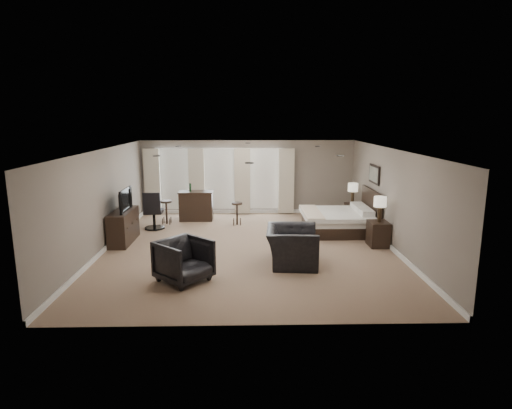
{
  "coord_description": "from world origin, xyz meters",
  "views": [
    {
      "loc": [
        -0.06,
        -10.83,
        3.42
      ],
      "look_at": [
        0.2,
        0.4,
        1.1
      ],
      "focal_mm": 30.0,
      "sensor_mm": 36.0,
      "label": 1
    }
  ],
  "objects_px": {
    "armchair_far": "(184,259)",
    "lamp_near": "(380,209)",
    "dresser": "(124,227)",
    "armchair_near": "(292,240)",
    "bed": "(335,211)",
    "bar_stool_left": "(167,212)",
    "bar_counter": "(196,206)",
    "lamp_far": "(353,193)",
    "nightstand_near": "(378,234)",
    "tv": "(122,208)",
    "nightstand_far": "(352,212)",
    "bar_stool_right": "(237,214)",
    "desk_chair": "(154,210)"
  },
  "relations": [
    {
      "from": "tv",
      "to": "nightstand_near",
      "type": "bearing_deg",
      "value": -94.34
    },
    {
      "from": "nightstand_far",
      "to": "armchair_far",
      "type": "relative_size",
      "value": 0.58
    },
    {
      "from": "bed",
      "to": "nightstand_near",
      "type": "height_order",
      "value": "bed"
    },
    {
      "from": "armchair_near",
      "to": "bar_stool_left",
      "type": "bearing_deg",
      "value": 47.58
    },
    {
      "from": "bed",
      "to": "armchair_far",
      "type": "xyz_separation_m",
      "value": [
        -3.96,
        -3.83,
        -0.15
      ]
    },
    {
      "from": "lamp_near",
      "to": "dresser",
      "type": "height_order",
      "value": "lamp_near"
    },
    {
      "from": "nightstand_far",
      "to": "desk_chair",
      "type": "xyz_separation_m",
      "value": [
        -6.38,
        -0.96,
        0.31
      ]
    },
    {
      "from": "armchair_far",
      "to": "lamp_near",
      "type": "bearing_deg",
      "value": -21.2
    },
    {
      "from": "lamp_near",
      "to": "bar_stool_left",
      "type": "bearing_deg",
      "value": 157.17
    },
    {
      "from": "dresser",
      "to": "tv",
      "type": "relative_size",
      "value": 1.43
    },
    {
      "from": "armchair_far",
      "to": "bar_counter",
      "type": "bearing_deg",
      "value": 46.39
    },
    {
      "from": "lamp_near",
      "to": "armchair_far",
      "type": "xyz_separation_m",
      "value": [
        -4.85,
        -2.38,
        -0.51
      ]
    },
    {
      "from": "armchair_near",
      "to": "bar_counter",
      "type": "distance_m",
      "value": 5.2
    },
    {
      "from": "bed",
      "to": "armchair_far",
      "type": "distance_m",
      "value": 5.51
    },
    {
      "from": "desk_chair",
      "to": "bar_stool_left",
      "type": "bearing_deg",
      "value": -114.01
    },
    {
      "from": "lamp_far",
      "to": "bar_stool_right",
      "type": "xyz_separation_m",
      "value": [
        -3.83,
        -0.49,
        -0.55
      ]
    },
    {
      "from": "bed",
      "to": "tv",
      "type": "xyz_separation_m",
      "value": [
        -6.03,
        -0.92,
        0.31
      ]
    },
    {
      "from": "nightstand_near",
      "to": "tv",
      "type": "height_order",
      "value": "tv"
    },
    {
      "from": "nightstand_far",
      "to": "tv",
      "type": "height_order",
      "value": "tv"
    },
    {
      "from": "nightstand_far",
      "to": "lamp_far",
      "type": "bearing_deg",
      "value": 0.0
    },
    {
      "from": "bed",
      "to": "nightstand_near",
      "type": "distance_m",
      "value": 1.73
    },
    {
      "from": "nightstand_far",
      "to": "bar_stool_right",
      "type": "height_order",
      "value": "bar_stool_right"
    },
    {
      "from": "lamp_far",
      "to": "desk_chair",
      "type": "relative_size",
      "value": 0.58
    },
    {
      "from": "lamp_far",
      "to": "nightstand_near",
      "type": "bearing_deg",
      "value": -90.0
    },
    {
      "from": "lamp_near",
      "to": "bar_counter",
      "type": "distance_m",
      "value": 6.06
    },
    {
      "from": "dresser",
      "to": "armchair_near",
      "type": "bearing_deg",
      "value": -23.01
    },
    {
      "from": "nightstand_near",
      "to": "desk_chair",
      "type": "relative_size",
      "value": 0.56
    },
    {
      "from": "lamp_far",
      "to": "bar_counter",
      "type": "distance_m",
      "value": 5.23
    },
    {
      "from": "tv",
      "to": "dresser",
      "type": "bearing_deg",
      "value": 0.0
    },
    {
      "from": "bed",
      "to": "bar_counter",
      "type": "xyz_separation_m",
      "value": [
        -4.32,
        1.6,
        -0.15
      ]
    },
    {
      "from": "armchair_near",
      "to": "desk_chair",
      "type": "height_order",
      "value": "desk_chair"
    },
    {
      "from": "tv",
      "to": "bar_stool_right",
      "type": "bearing_deg",
      "value": -58.63
    },
    {
      "from": "nightstand_far",
      "to": "bar_stool_right",
      "type": "distance_m",
      "value": 3.86
    },
    {
      "from": "bed",
      "to": "bar_stool_left",
      "type": "height_order",
      "value": "bed"
    },
    {
      "from": "dresser",
      "to": "bar_counter",
      "type": "distance_m",
      "value": 3.06
    },
    {
      "from": "nightstand_far",
      "to": "armchair_far",
      "type": "xyz_separation_m",
      "value": [
        -4.85,
        -5.28,
        0.21
      ]
    },
    {
      "from": "tv",
      "to": "bar_stool_left",
      "type": "height_order",
      "value": "tv"
    },
    {
      "from": "armchair_far",
      "to": "desk_chair",
      "type": "bearing_deg",
      "value": 62.15
    },
    {
      "from": "bar_stool_right",
      "to": "lamp_far",
      "type": "bearing_deg",
      "value": 7.3
    },
    {
      "from": "armchair_near",
      "to": "bar_stool_left",
      "type": "distance_m",
      "value": 5.37
    },
    {
      "from": "dresser",
      "to": "desk_chair",
      "type": "bearing_deg",
      "value": 69.13
    },
    {
      "from": "bar_counter",
      "to": "desk_chair",
      "type": "height_order",
      "value": "desk_chair"
    },
    {
      "from": "lamp_far",
      "to": "armchair_near",
      "type": "height_order",
      "value": "lamp_far"
    },
    {
      "from": "nightstand_near",
      "to": "dresser",
      "type": "bearing_deg",
      "value": 175.66
    },
    {
      "from": "lamp_far",
      "to": "bar_stool_right",
      "type": "height_order",
      "value": "lamp_far"
    },
    {
      "from": "nightstand_near",
      "to": "dresser",
      "type": "relative_size",
      "value": 0.44
    },
    {
      "from": "lamp_far",
      "to": "dresser",
      "type": "height_order",
      "value": "lamp_far"
    },
    {
      "from": "tv",
      "to": "bar_counter",
      "type": "xyz_separation_m",
      "value": [
        1.71,
        2.53,
        -0.46
      ]
    },
    {
      "from": "armchair_near",
      "to": "bar_stool_right",
      "type": "height_order",
      "value": "armchair_near"
    },
    {
      "from": "bar_counter",
      "to": "bar_stool_left",
      "type": "distance_m",
      "value": 1.03
    }
  ]
}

